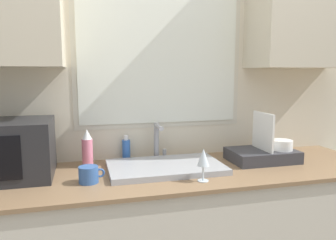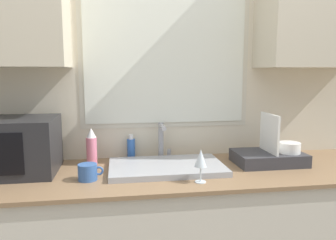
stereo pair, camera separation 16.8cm
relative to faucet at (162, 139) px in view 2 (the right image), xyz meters
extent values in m
cube|color=#846647|center=(0.04, -0.23, -0.14)|extent=(2.35, 0.66, 0.02)
cube|color=beige|center=(0.04, 0.12, 0.25)|extent=(6.00, 0.06, 2.60)
cube|color=beige|center=(0.04, 0.09, 0.52)|extent=(1.04, 0.01, 0.92)
cube|color=white|center=(0.04, 0.09, 0.52)|extent=(0.98, 0.01, 0.86)
cube|color=beige|center=(0.90, -0.07, 0.81)|extent=(0.64, 0.32, 0.77)
cube|color=#9EA0A5|center=(0.00, -0.20, -0.12)|extent=(0.61, 0.38, 0.03)
cylinder|color=#99999E|center=(0.00, 0.02, -0.02)|extent=(0.03, 0.03, 0.22)
cylinder|color=#99999E|center=(0.00, -0.05, 0.08)|extent=(0.03, 0.13, 0.03)
cylinder|color=#99999E|center=(0.05, 0.02, -0.10)|extent=(0.02, 0.02, 0.06)
cube|color=#232326|center=(-0.82, -0.14, 0.01)|extent=(0.48, 0.36, 0.29)
cube|color=#333338|center=(0.59, -0.18, -0.10)|extent=(0.39, 0.26, 0.07)
cube|color=white|center=(0.59, -0.18, 0.05)|extent=(0.01, 0.22, 0.22)
cylinder|color=white|center=(0.70, -0.22, -0.03)|extent=(0.12, 0.12, 0.06)
cylinder|color=#D8728C|center=(-0.41, -0.04, -0.05)|extent=(0.06, 0.06, 0.16)
cone|color=silver|center=(-0.41, -0.04, 0.05)|extent=(0.05, 0.05, 0.06)
cylinder|color=blue|center=(-0.18, 0.05, -0.07)|extent=(0.05, 0.05, 0.12)
cylinder|color=white|center=(-0.18, 0.05, 0.01)|extent=(0.03, 0.03, 0.03)
cylinder|color=#335999|center=(-0.41, -0.31, -0.09)|extent=(0.09, 0.09, 0.08)
torus|color=#335999|center=(-0.36, -0.31, -0.09)|extent=(0.05, 0.01, 0.05)
cylinder|color=silver|center=(0.13, -0.43, -0.13)|extent=(0.05, 0.05, 0.00)
cylinder|color=silver|center=(0.13, -0.43, -0.09)|extent=(0.01, 0.01, 0.07)
cone|color=silver|center=(0.13, -0.43, -0.01)|extent=(0.06, 0.06, 0.08)
camera|label=1|loc=(-0.43, -1.87, 0.39)|focal=35.00mm
camera|label=2|loc=(-0.26, -1.90, 0.39)|focal=35.00mm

